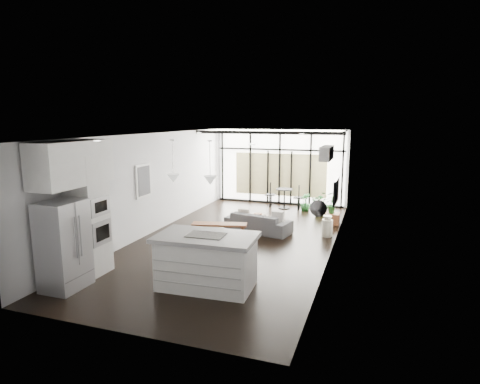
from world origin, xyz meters
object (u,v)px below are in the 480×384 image
Objects in this scene: island at (207,261)px; sofa at (258,219)px; console_bench at (219,232)px; pouf at (258,220)px; milk_can at (327,226)px; tv at (336,191)px; fridge at (64,245)px.

island is 1.01× the size of sofa.
pouf is at bearing 58.77° from console_bench.
pouf is 0.77× the size of milk_can.
sofa reaches higher than milk_can.
island is 3.98m from sofa.
sofa is (-0.14, 3.98, -0.15)m from island.
milk_can is 1.04m from tv.
tv is at bearing -166.21° from sofa.
tv is at bearing -30.95° from milk_can.
sofa is 1.71× the size of tv.
sofa is 2.33m from tv.
console_bench is (-0.88, 2.85, -0.28)m from island.
milk_can is at bearing -162.29° from sofa.
island is 1.72× the size of tv.
tv is (1.99, 4.04, 0.78)m from island.
sofa is 1.35m from console_bench.
sofa reaches higher than pouf.
island reaches higher than console_bench.
console_bench is 1.84m from pouf.
console_bench is 1.32× the size of tv.
island is at bearing -113.20° from milk_can.
console_bench is (-0.74, -1.12, -0.13)m from sofa.
fridge is at bearing -130.28° from milk_can.
tv is at bearing 8.70° from console_bench.
sofa is 1.29× the size of console_bench.
pouf is at bearing 166.18° from tv.
island is 4.57m from tv.
fridge is at bearing 76.16° from sofa.
island is 3.24× the size of milk_can.
console_bench is at bearing -107.49° from pouf.
pouf is 2.16m from milk_can.
pouf is at bearing 91.25° from island.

